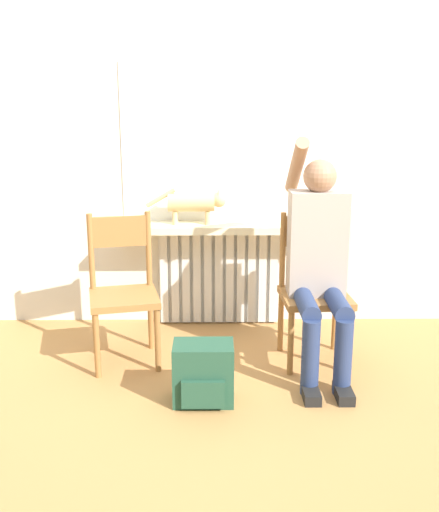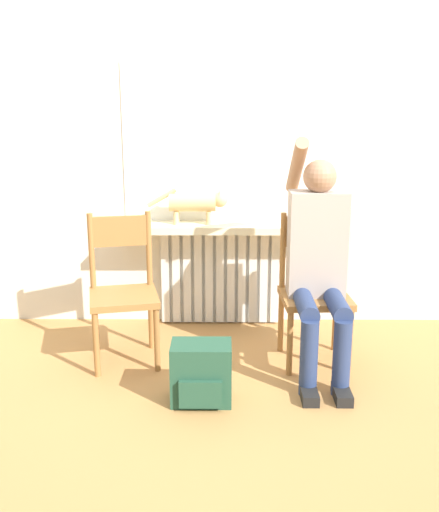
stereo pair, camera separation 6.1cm
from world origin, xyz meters
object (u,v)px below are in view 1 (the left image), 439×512
chair_left (123,289)px  cat (195,203)px  backpack (203,374)px  person (319,257)px  chair_right (314,289)px

chair_left → cat: size_ratio=1.64×
cat → backpack: 1.33m
person → cat: bearing=138.3°
chair_right → cat: 1.02m
chair_right → backpack: size_ratio=2.77×
person → cat: person is taller
chair_left → cat: bearing=39.5°
cat → chair_right: bearing=-36.6°
chair_right → chair_left: bearing=176.8°
cat → backpack: (0.07, -1.11, -0.74)m
backpack → chair_left: bearing=132.1°
chair_left → chair_right: same height
chair_left → backpack: 0.80m
chair_right → backpack: chair_right is taller
chair_left → person: size_ratio=0.66×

